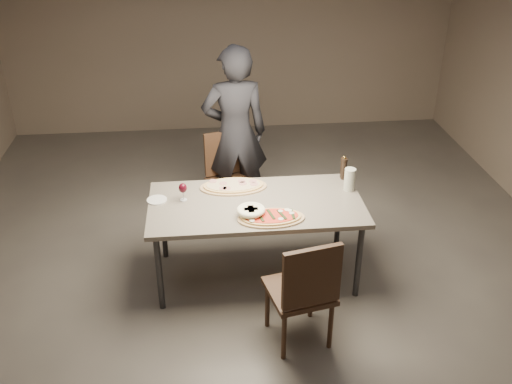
{
  "coord_description": "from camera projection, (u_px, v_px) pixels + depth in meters",
  "views": [
    {
      "loc": [
        -0.41,
        -4.13,
        3.14
      ],
      "look_at": [
        0.0,
        0.0,
        0.85
      ],
      "focal_mm": 40.0,
      "sensor_mm": 36.0,
      "label": 1
    }
  ],
  "objects": [
    {
      "name": "bread_basket",
      "position": [
        251.0,
        212.0,
        4.56
      ],
      "size": [
        0.23,
        0.23,
        0.08
      ],
      "rotation": [
        0.0,
        0.0,
        -0.0
      ],
      "color": "#FBF8CC",
      "rests_on": "dining_table"
    },
    {
      "name": "ham_pizza",
      "position": [
        233.0,
        186.0,
        5.01
      ],
      "size": [
        0.59,
        0.33,
        0.04
      ],
      "rotation": [
        0.0,
        0.0,
        0.29
      ],
      "color": "tan",
      "rests_on": "dining_table"
    },
    {
      "name": "dining_table",
      "position": [
        256.0,
        208.0,
        4.81
      ],
      "size": [
        1.8,
        0.9,
        0.75
      ],
      "color": "slate",
      "rests_on": "ground"
    },
    {
      "name": "carafe",
      "position": [
        350.0,
        179.0,
        4.93
      ],
      "size": [
        0.1,
        0.1,
        0.2
      ],
      "rotation": [
        0.0,
        0.0,
        -0.34
      ],
      "color": "silver",
      "rests_on": "dining_table"
    },
    {
      "name": "pepper_mill_left",
      "position": [
        344.0,
        168.0,
        5.11
      ],
      "size": [
        0.06,
        0.06,
        0.22
      ],
      "rotation": [
        0.0,
        0.0,
        0.1
      ],
      "color": "black",
      "rests_on": "dining_table"
    },
    {
      "name": "side_plate",
      "position": [
        157.0,
        200.0,
        4.81
      ],
      "size": [
        0.17,
        0.17,
        0.01
      ],
      "rotation": [
        0.0,
        0.0,
        0.32
      ],
      "color": "white",
      "rests_on": "dining_table"
    },
    {
      "name": "diner",
      "position": [
        235.0,
        134.0,
        5.69
      ],
      "size": [
        0.69,
        0.49,
        1.8
      ],
      "primitive_type": "imported",
      "rotation": [
        0.0,
        0.0,
        3.23
      ],
      "color": "black",
      "rests_on": "ground"
    },
    {
      "name": "pepper_mill_right",
      "position": [
        343.0,
        167.0,
        5.14
      ],
      "size": [
        0.06,
        0.06,
        0.21
      ],
      "rotation": [
        0.0,
        0.0,
        -0.15
      ],
      "color": "black",
      "rests_on": "dining_table"
    },
    {
      "name": "zucchini_pizza",
      "position": [
        271.0,
        217.0,
        4.54
      ],
      "size": [
        0.54,
        0.3,
        0.05
      ],
      "rotation": [
        0.0,
        0.0,
        -0.15
      ],
      "color": "tan",
      "rests_on": "dining_table"
    },
    {
      "name": "room",
      "position": [
        256.0,
        131.0,
        4.47
      ],
      "size": [
        7.0,
        7.0,
        7.0
      ],
      "color": "#58524C",
      "rests_on": "ground"
    },
    {
      "name": "oil_dish",
      "position": [
        235.0,
        184.0,
        5.06
      ],
      "size": [
        0.14,
        0.14,
        0.02
      ],
      "rotation": [
        0.0,
        0.0,
        0.31
      ],
      "color": "white",
      "rests_on": "dining_table"
    },
    {
      "name": "chair_far",
      "position": [
        229.0,
        173.0,
        5.76
      ],
      "size": [
        0.54,
        0.54,
        0.93
      ],
      "rotation": [
        0.0,
        0.0,
        3.41
      ],
      "color": "#3B2619",
      "rests_on": "ground"
    },
    {
      "name": "chair_near",
      "position": [
        304.0,
        288.0,
        4.12
      ],
      "size": [
        0.54,
        0.54,
        0.96
      ],
      "rotation": [
        0.0,
        0.0,
        0.22
      ],
      "color": "#3B2619",
      "rests_on": "ground"
    },
    {
      "name": "wine_glass",
      "position": [
        183.0,
        189.0,
        4.77
      ],
      "size": [
        0.07,
        0.07,
        0.16
      ],
      "rotation": [
        0.0,
        0.0,
        -0.09
      ],
      "color": "silver",
      "rests_on": "dining_table"
    }
  ]
}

